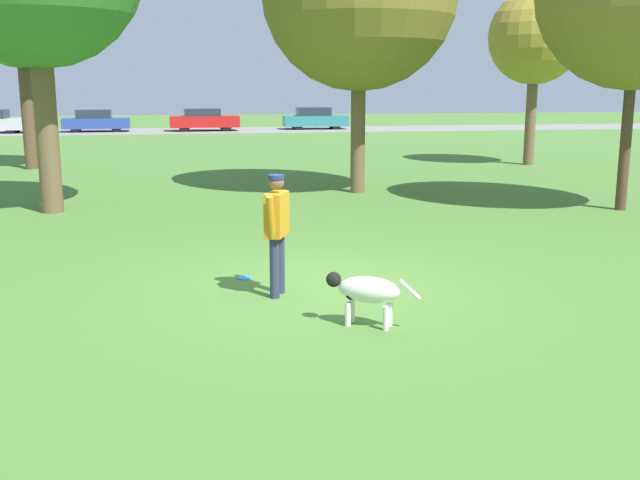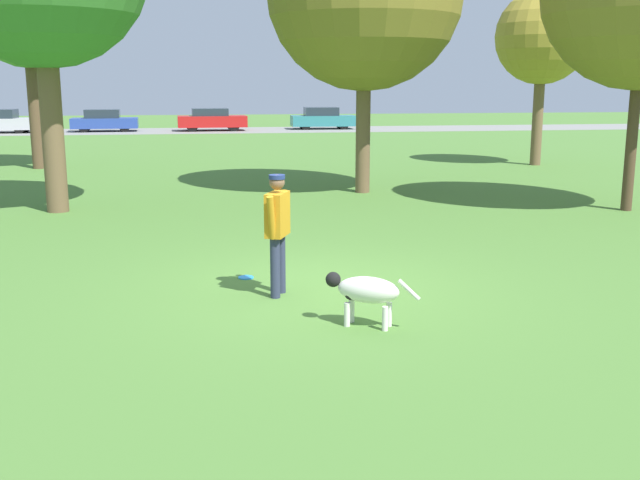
{
  "view_description": "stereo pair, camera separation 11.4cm",
  "coord_description": "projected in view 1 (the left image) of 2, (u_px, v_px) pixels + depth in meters",
  "views": [
    {
      "loc": [
        -1.65,
        -9.97,
        2.81
      ],
      "look_at": [
        -0.11,
        -1.02,
        0.9
      ],
      "focal_mm": 42.0,
      "sensor_mm": 36.0,
      "label": 1
    },
    {
      "loc": [
        -1.53,
        -9.99,
        2.81
      ],
      "look_at": [
        -0.11,
        -1.02,
        0.9
      ],
      "focal_mm": 42.0,
      "sensor_mm": 36.0,
      "label": 2
    }
  ],
  "objects": [
    {
      "name": "parked_car_teal",
      "position": [
        315.0,
        119.0,
        46.67
      ],
      "size": [
        3.99,
        1.75,
        1.36
      ],
      "rotation": [
        0.0,
        0.0,
        -0.01
      ],
      "color": "teal",
      "rests_on": "ground_plane"
    },
    {
      "name": "parked_car_red",
      "position": [
        204.0,
        120.0,
        44.85
      ],
      "size": [
        4.16,
        1.91,
        1.34
      ],
      "rotation": [
        0.0,
        0.0,
        0.04
      ],
      "color": "red",
      "rests_on": "ground_plane"
    },
    {
      "name": "ground_plane",
      "position": [
        315.0,
        288.0,
        10.47
      ],
      "size": [
        120.0,
        120.0,
        0.0
      ],
      "primitive_type": "plane",
      "color": "#4C7A33"
    },
    {
      "name": "parked_car_blue",
      "position": [
        96.0,
        121.0,
        44.14
      ],
      "size": [
        3.9,
        1.89,
        1.3
      ],
      "rotation": [
        0.0,
        0.0,
        0.05
      ],
      "color": "#284293",
      "rests_on": "ground_plane"
    },
    {
      "name": "tree_far_left",
      "position": [
        19.0,
        7.0,
        23.99
      ],
      "size": [
        3.95,
        3.95,
        7.23
      ],
      "color": "brown",
      "rests_on": "ground_plane"
    },
    {
      "name": "person",
      "position": [
        277.0,
        224.0,
        9.91
      ],
      "size": [
        0.39,
        0.72,
        1.64
      ],
      "rotation": [
        0.0,
        0.0,
        1.18
      ],
      "color": "#2D334C",
      "rests_on": "ground_plane"
    },
    {
      "name": "far_road_strip",
      "position": [
        218.0,
        130.0,
        45.42
      ],
      "size": [
        120.0,
        6.0,
        0.01
      ],
      "color": "gray",
      "rests_on": "ground_plane"
    },
    {
      "name": "tree_far_right",
      "position": [
        535.0,
        38.0,
        25.47
      ],
      "size": [
        3.19,
        3.19,
        5.95
      ],
      "color": "brown",
      "rests_on": "ground_plane"
    },
    {
      "name": "dog",
      "position": [
        366.0,
        291.0,
        8.75
      ],
      "size": [
        1.06,
        0.66,
        0.62
      ],
      "rotation": [
        0.0,
        0.0,
        2.63
      ],
      "color": "silver",
      "rests_on": "ground_plane"
    },
    {
      "name": "frisbee",
      "position": [
        245.0,
        278.0,
        10.99
      ],
      "size": [
        0.23,
        0.23,
        0.02
      ],
      "color": "#268CE5",
      "rests_on": "ground_plane"
    }
  ]
}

